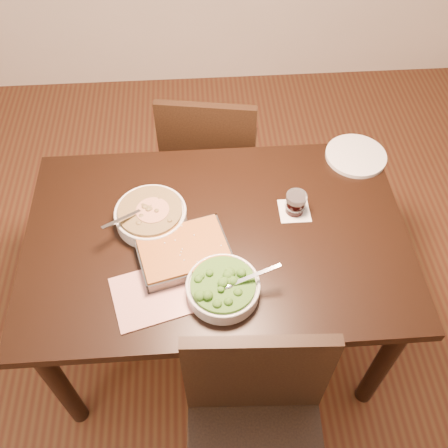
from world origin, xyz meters
name	(u,v)px	position (x,y,z in m)	size (l,w,h in m)	color
ground	(218,327)	(0.00, 0.00, 0.00)	(4.00, 4.00, 0.00)	#482214
table	(217,249)	(0.00, 0.00, 0.65)	(1.40, 0.90, 0.75)	black
magazine_a	(158,293)	(-0.21, -0.24, 0.75)	(0.30, 0.22, 0.01)	#B73A34
magazine_b	(193,286)	(-0.09, -0.22, 0.75)	(0.27, 0.19, 0.00)	#24242B
coaster	(294,211)	(0.30, 0.09, 0.75)	(0.12, 0.12, 0.00)	white
stew_bowl	(151,215)	(-0.24, 0.08, 0.79)	(0.27, 0.27, 0.10)	silver
broccoli_bowl	(223,287)	(0.01, -0.25, 0.78)	(0.28, 0.25, 0.09)	silver
baking_dish	(184,252)	(-0.12, -0.09, 0.78)	(0.36, 0.30, 0.06)	silver
wine_tumbler	(296,203)	(0.30, 0.09, 0.80)	(0.08, 0.08, 0.09)	black
dinner_plate	(356,156)	(0.60, 0.36, 0.76)	(0.25, 0.25, 0.02)	silver
chair_near	(256,432)	(0.09, -0.64, 0.53)	(0.47, 0.47, 0.95)	black
chair_far	(210,157)	(0.01, 0.65, 0.51)	(0.49, 0.49, 0.91)	black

